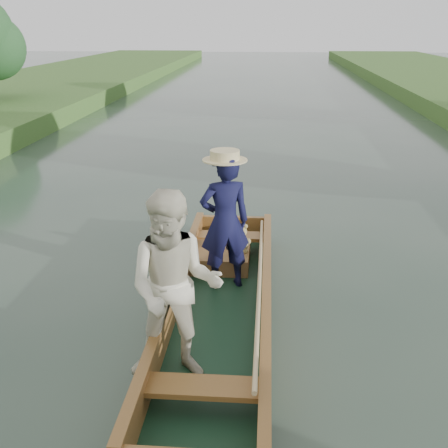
{
  "coord_description": "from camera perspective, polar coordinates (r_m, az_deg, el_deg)",
  "views": [
    {
      "loc": [
        0.48,
        -5.49,
        3.15
      ],
      "look_at": [
        0.0,
        0.6,
        0.95
      ],
      "focal_mm": 45.0,
      "sensor_mm": 36.0,
      "label": 1
    }
  ],
  "objects": [
    {
      "name": "trees_far",
      "position": [
        13.35,
        7.28,
        17.54
      ],
      "size": [
        22.71,
        13.53,
        4.64
      ],
      "color": "#47331E",
      "rests_on": "ground"
    },
    {
      "name": "punt",
      "position": [
        5.88,
        -1.91,
        -5.55
      ],
      "size": [
        1.31,
        5.0,
        1.85
      ],
      "color": "#12301C",
      "rests_on": "ground"
    },
    {
      "name": "ground",
      "position": [
        6.35,
        -0.43,
        -9.94
      ],
      "size": [
        120.0,
        120.0,
        0.0
      ],
      "primitive_type": "plane",
      "color": "#283D30",
      "rests_on": "ground"
    }
  ]
}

